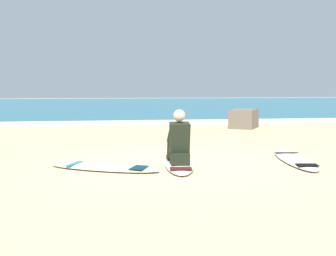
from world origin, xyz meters
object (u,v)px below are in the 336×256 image
Objects in this scene: surfboard_main at (179,163)px; surfer_seated at (179,143)px; shoreline_rock at (244,119)px; surfboard_spare_far at (295,160)px; surfboard_spare_near at (104,167)px.

surfboard_main is 0.43m from surfer_seated.
shoreline_rock is at bearing 61.96° from surfboard_main.
surfboard_main and surfboard_spare_far have the same top height.
surfboard_spare_far is (2.27, 0.19, -0.40)m from surfer_seated.
surfboard_spare_near is at bearing -126.10° from shoreline_rock.
surfer_seated reaches higher than surfboard_spare_near.
surfboard_main is 1.02× the size of surfboard_spare_near.
surfer_seated is 0.44× the size of surfboard_spare_far.
surfboard_spare_near is at bearing -177.74° from surfer_seated.
surfboard_spare_near is at bearing -170.81° from surfboard_main.
surfboard_spare_far is at bearing 3.84° from surfboard_spare_near.
surfer_seated is 1.37m from surfboard_spare_near.
shoreline_rock is at bearing 80.85° from surfboard_spare_far.
surfer_seated reaches higher than shoreline_rock.
surfboard_main is at bearing -179.39° from surfboard_spare_far.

